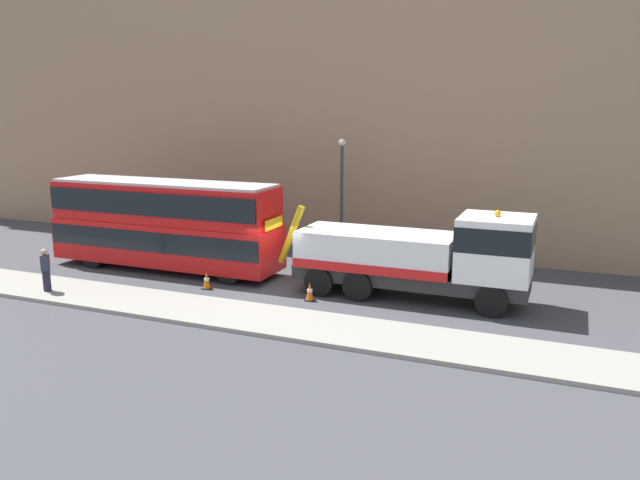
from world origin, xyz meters
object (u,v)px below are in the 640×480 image
Objects in this scene: double_decker_bus at (164,222)px; pedestrian_onlooker at (46,270)px; street_lamp at (342,188)px; traffic_cone_midway at (310,292)px; traffic_cone_near_bus at (207,281)px; recovery_tow_truck at (422,255)px.

pedestrian_onlooker is at bearing -111.97° from double_decker_bus.
double_decker_bus is at bearing 36.52° from pedestrian_onlooker.
traffic_cone_midway is at bearing -79.26° from street_lamp.
double_decker_bus is 1.90× the size of street_lamp.
pedestrian_onlooker is 2.38× the size of traffic_cone_near_bus.
traffic_cone_midway is (9.96, 3.24, -0.64)m from pedestrian_onlooker.
double_decker_bus is at bearing 149.85° from traffic_cone_near_bus.
pedestrian_onlooker is 10.49m from traffic_cone_midway.
traffic_cone_near_bus is 0.12× the size of street_lamp.
double_decker_bus is 8.36m from traffic_cone_midway.
traffic_cone_midway is at bearing 2.06° from traffic_cone_near_bus.
pedestrian_onlooker is at bearing -150.43° from traffic_cone_near_bus.
street_lamp is (3.19, 7.19, 3.13)m from traffic_cone_near_bus.
pedestrian_onlooker is (-13.84, -5.06, -0.77)m from recovery_tow_truck.
recovery_tow_truck is at bearing 25.08° from traffic_cone_midway.
street_lamp reaches higher than traffic_cone_near_bus.
traffic_cone_near_bus is (5.43, 3.08, -0.64)m from pedestrian_onlooker.
recovery_tow_truck is 14.09× the size of traffic_cone_near_bus.
recovery_tow_truck is at bearing -11.63° from pedestrian_onlooker.
pedestrian_onlooker is at bearing -161.96° from traffic_cone_midway.
traffic_cone_near_bus is 4.53m from traffic_cone_midway.
pedestrian_onlooker is 0.29× the size of street_lamp.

